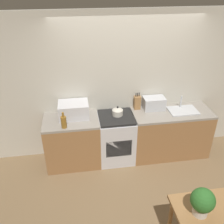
{
  "coord_description": "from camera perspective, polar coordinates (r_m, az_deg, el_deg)",
  "views": [
    {
      "loc": [
        -0.88,
        -2.96,
        3.1
      ],
      "look_at": [
        -0.33,
        0.59,
        1.05
      ],
      "focal_mm": 40.0,
      "sensor_mm": 36.0,
      "label": 1
    }
  ],
  "objects": [
    {
      "name": "bottle",
      "position": [
        4.03,
        -10.98,
        -2.21
      ],
      "size": [
        0.09,
        0.09,
        0.27
      ],
      "color": "olive",
      "rests_on": "counter_left_run"
    },
    {
      "name": "kettle",
      "position": [
        4.31,
        1.28,
        0.16
      ],
      "size": [
        0.19,
        0.19,
        0.17
      ],
      "color": "beige",
      "rests_on": "stove_range"
    },
    {
      "name": "dining_table",
      "position": [
        3.31,
        22.12,
        -21.78
      ],
      "size": [
        0.87,
        0.68,
        0.73
      ],
      "color": "#9E7042",
      "rests_on": "ground_plane"
    },
    {
      "name": "wall_back",
      "position": [
        4.46,
        3.34,
        5.89
      ],
      "size": [
        10.0,
        0.06,
        2.6
      ],
      "color": "beige",
      "rests_on": "ground_plane"
    },
    {
      "name": "counter_right_run",
      "position": [
        4.8,
        13.04,
        -4.63
      ],
      "size": [
        1.42,
        0.62,
        0.9
      ],
      "color": "olive",
      "rests_on": "ground_plane"
    },
    {
      "name": "toaster_oven",
      "position": [
        4.55,
        9.57,
        1.97
      ],
      "size": [
        0.38,
        0.25,
        0.22
      ],
      "color": "silver",
      "rests_on": "counter_right_run"
    },
    {
      "name": "counter_left_run",
      "position": [
        4.51,
        -8.95,
        -6.68
      ],
      "size": [
        0.94,
        0.62,
        0.9
      ],
      "color": "olive",
      "rests_on": "ground_plane"
    },
    {
      "name": "knife_block",
      "position": [
        4.51,
        5.77,
        2.18
      ],
      "size": [
        0.12,
        0.1,
        0.32
      ],
      "color": "#9E7042",
      "rests_on": "counter_right_run"
    },
    {
      "name": "potted_plant",
      "position": [
        3.03,
        19.98,
        -18.66
      ],
      "size": [
        0.27,
        0.27,
        0.35
      ],
      "color": "beige",
      "rests_on": "dining_table"
    },
    {
      "name": "sink_basin",
      "position": [
        4.64,
        15.87,
        0.42
      ],
      "size": [
        0.51,
        0.36,
        0.24
      ],
      "color": "silver",
      "rests_on": "counter_right_run"
    },
    {
      "name": "ground_plane",
      "position": [
        4.37,
        5.68,
        -15.6
      ],
      "size": [
        16.0,
        16.0,
        0.0
      ],
      "primitive_type": "plane",
      "color": "brown"
    },
    {
      "name": "stove_range",
      "position": [
        4.55,
        0.92,
        -5.9
      ],
      "size": [
        0.62,
        0.62,
        0.9
      ],
      "color": "silver",
      "rests_on": "ground_plane"
    },
    {
      "name": "microwave",
      "position": [
        4.28,
        -8.76,
        0.46
      ],
      "size": [
        0.5,
        0.37,
        0.26
      ],
      "color": "silver",
      "rests_on": "counter_left_run"
    }
  ]
}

